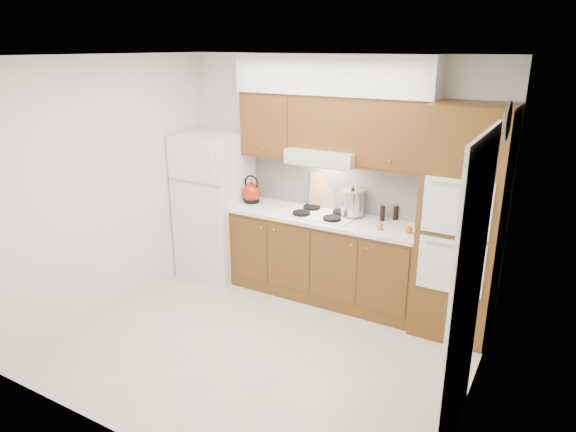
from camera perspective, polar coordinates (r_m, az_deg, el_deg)
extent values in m
plane|color=beige|center=(4.97, -2.56, -14.17)|extent=(3.60, 3.60, 0.00)
plane|color=white|center=(4.19, -3.09, 17.38)|extent=(3.60, 3.60, 0.00)
cube|color=white|center=(5.68, 5.33, 4.34)|extent=(3.60, 0.02, 2.60)
cube|color=white|center=(5.55, -18.74, 3.09)|extent=(0.02, 3.00, 2.60)
cube|color=white|center=(3.81, 20.77, -3.97)|extent=(0.02, 3.00, 2.60)
cube|color=white|center=(6.20, -8.09, 1.22)|extent=(0.75, 0.72, 1.72)
cube|color=brown|center=(5.68, 4.05, -4.68)|extent=(2.11, 0.60, 0.90)
cube|color=white|center=(5.51, 4.11, -0.21)|extent=(2.13, 0.62, 0.04)
cube|color=white|center=(5.68, 5.48, 3.49)|extent=(2.11, 0.03, 0.56)
cube|color=brown|center=(5.03, 18.77, -0.85)|extent=(0.70, 0.65, 2.20)
cube|color=brown|center=(5.76, -1.79, 10.18)|extent=(0.63, 0.33, 0.70)
cube|color=brown|center=(5.17, 12.05, 8.84)|extent=(0.73, 0.33, 0.70)
cube|color=silver|center=(5.43, 4.18, 6.69)|extent=(0.75, 0.45, 0.15)
cube|color=brown|center=(5.42, 4.55, 10.42)|extent=(0.75, 0.33, 0.55)
cube|color=silver|center=(5.34, 5.11, 15.41)|extent=(2.13, 0.36, 0.40)
cube|color=white|center=(5.53, 3.74, 0.18)|extent=(0.74, 0.50, 0.01)
cube|color=black|center=(3.60, 19.17, -9.52)|extent=(0.02, 0.90, 2.10)
cylinder|color=#3F3833|center=(4.14, 23.21, 9.68)|extent=(0.02, 0.30, 0.30)
sphere|color=maroon|center=(5.94, -4.07, 2.59)|extent=(0.25, 0.25, 0.22)
cube|color=tan|center=(5.73, 3.91, 2.84)|extent=(0.32, 0.18, 0.40)
cylinder|color=silver|center=(5.46, 7.16, 1.50)|extent=(0.30, 0.30, 0.25)
cylinder|color=black|center=(5.53, 7.40, 1.10)|extent=(0.07, 0.07, 0.21)
cylinder|color=black|center=(5.40, 10.45, 0.30)|extent=(0.07, 0.07, 0.16)
cylinder|color=black|center=(5.47, 11.87, 0.32)|extent=(0.05, 0.05, 0.15)
sphere|color=#E0570B|center=(5.12, 13.25, -1.46)|extent=(0.08, 0.08, 0.08)
sphere|color=orange|center=(5.16, 10.14, -1.10)|extent=(0.08, 0.08, 0.07)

